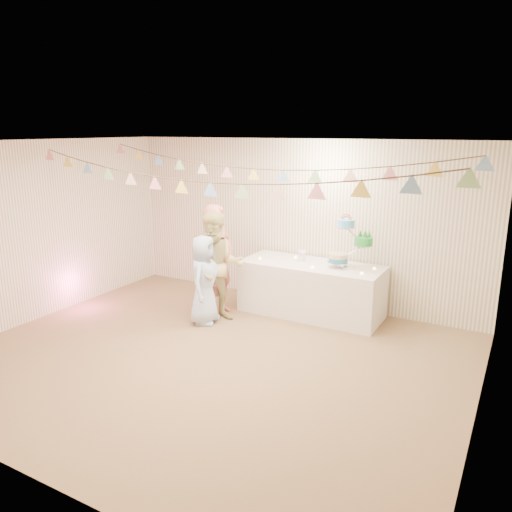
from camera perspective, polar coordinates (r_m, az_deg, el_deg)
The scene contains 24 objects.
floor at distance 6.29m, azimuth -5.24°, elevation -11.58°, with size 6.00×6.00×0.00m, color brown.
ceiling at distance 5.66m, azimuth -5.85°, elevation 12.80°, with size 6.00×6.00×0.00m, color white.
back_wall at distance 7.98m, azimuth 4.68°, elevation 3.87°, with size 6.00×6.00×0.00m, color white.
front_wall at distance 4.14m, azimuth -25.62°, elevation -7.61°, with size 6.00×6.00×0.00m, color white.
left_wall at distance 7.91m, azimuth -23.80°, elevation 2.59°, with size 5.00×5.00×0.00m, color white.
right_wall at distance 4.88m, azimuth 25.05°, elevation -4.30°, with size 5.00×5.00×0.00m, color white.
table at distance 7.59m, azimuth 6.33°, elevation -3.77°, with size 2.11×0.85×0.79m, color silver.
cake_stand at distance 7.26m, azimuth 10.64°, elevation 1.13°, with size 0.65×0.39×0.73m, color silver, non-canonical shape.
cake_bottom at distance 7.32m, azimuth 9.28°, elevation -0.96°, with size 0.31×0.31×0.15m, color teal, non-canonical shape.
cake_middle at distance 7.29m, azimuth 12.20°, elevation 1.03°, with size 0.27×0.27×0.22m, color green, non-canonical shape.
cake_top_tier at distance 7.20m, azimuth 10.21°, elevation 3.15°, with size 0.25×0.25×0.19m, color #4FB4F8, non-canonical shape.
platter at distance 7.66m, azimuth 2.55°, elevation -0.70°, with size 0.32×0.32×0.02m, color white.
posy at distance 7.58m, azimuth 5.29°, elevation -0.29°, with size 0.15×0.15×0.17m, color white, non-canonical shape.
person_adult_a at distance 7.46m, azimuth -4.30°, elevation -0.49°, with size 0.61×0.40×1.68m, color #BF6663.
person_adult_b at distance 7.22m, azimuth -4.49°, elevation -1.25°, with size 0.78×0.61×1.62m, color #C7BC7B.
person_child at distance 7.18m, azimuth -5.95°, elevation -2.71°, with size 0.63×0.41×1.30m, color #ABC7F2.
bunting_back at distance 6.61m, azimuth -0.26°, elevation 10.92°, with size 5.60×1.10×0.40m, color pink, non-canonical shape.
bunting_front at distance 5.52m, azimuth -6.97°, elevation 9.81°, with size 5.60×0.90×0.36m, color #72A5E5, non-canonical shape.
tealight_0 at distance 7.67m, azimuth 0.47°, elevation -0.27°, with size 0.04×0.04×0.03m, color #FFD88C.
tealight_1 at distance 7.77m, azimuth 4.55°, elevation -0.14°, with size 0.04×0.04×0.03m, color #FFD88C.
tealight_2 at distance 7.24m, azimuth 6.47°, elevation -1.26°, with size 0.04×0.04×0.03m, color #FFD88C.
tealight_3 at distance 7.55m, azimuth 9.51°, elevation -0.72°, with size 0.04×0.04×0.03m, color #FFD88C.
tealight_4 at distance 7.05m, azimuth 12.01°, elevation -1.93°, with size 0.04×0.04×0.03m, color #FFD88C.
tealight_5 at distance 7.33m, azimuth 13.37°, elevation -1.37°, with size 0.04×0.04×0.03m, color #FFD88C.
Camera 1 is at (3.22, -4.66, 2.75)m, focal length 35.00 mm.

